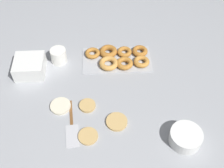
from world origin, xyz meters
TOP-DOWN VIEW (x-y plane):
  - ground_plane at (0.00, 0.00)m, footprint 3.00×3.00m
  - pancake_0 at (0.22, 0.01)m, footprint 0.10×0.10m
  - pancake_1 at (-0.05, 0.12)m, footprint 0.10×0.10m
  - pancake_2 at (0.08, 0.19)m, footprint 0.09×0.09m
  - pancake_3 at (0.09, 0.02)m, footprint 0.08×0.08m
  - donut_tray at (-0.08, -0.30)m, footprint 0.39×0.21m
  - batter_bowl at (-0.35, 0.23)m, footprint 0.14×0.14m
  - container_stack at (0.40, -0.23)m, footprint 0.16×0.15m
  - paper_cup at (0.25, -0.30)m, footprint 0.09×0.09m
  - spatula at (0.16, 0.15)m, footprint 0.07×0.26m

SIDE VIEW (x-z plane):
  - ground_plane at x=0.00m, z-range 0.00..0.00m
  - spatula at x=0.16m, z-range 0.00..0.01m
  - pancake_2 at x=0.08m, z-range 0.00..0.01m
  - pancake_1 at x=-0.05m, z-range 0.00..0.01m
  - pancake_0 at x=0.22m, z-range 0.00..0.01m
  - pancake_3 at x=0.09m, z-range 0.00..0.01m
  - donut_tray at x=-0.08m, z-range 0.00..0.03m
  - batter_bowl at x=-0.35m, z-range 0.00..0.06m
  - paper_cup at x=0.25m, z-range 0.00..0.08m
  - container_stack at x=0.40m, z-range 0.00..0.09m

